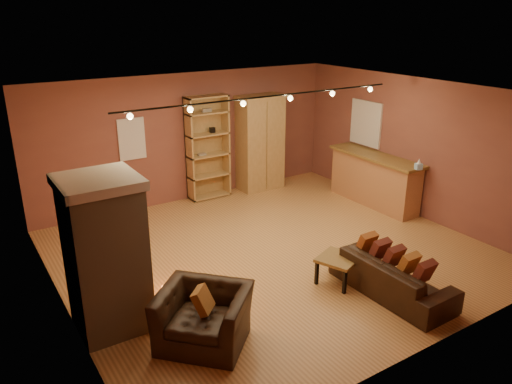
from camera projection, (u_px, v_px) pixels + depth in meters
floor at (273, 252)px, 8.83m from camera, size 7.00×7.00×0.00m
ceiling at (275, 93)px, 7.87m from camera, size 7.00×7.00×0.00m
back_wall at (189, 138)px, 10.92m from camera, size 7.00×0.02×2.80m
left_wall at (55, 223)px, 6.57m from camera, size 0.02×6.50×2.80m
right_wall at (415, 148)px, 10.13m from camera, size 0.02×6.50×2.80m
fireplace at (106, 255)px, 6.45m from camera, size 1.01×0.98×2.12m
back_window at (132, 139)px, 10.19m from camera, size 0.56×0.04×0.86m
bookcase at (207, 147)px, 11.08m from camera, size 0.95×0.37×2.31m
armoire at (260, 143)px, 11.64m from camera, size 1.09×0.62×2.22m
bar_counter at (374, 179)px, 10.86m from camera, size 0.62×2.32×1.11m
tissue_box at (419, 165)px, 9.69m from camera, size 0.17×0.17×0.23m
right_window at (366, 123)px, 11.13m from camera, size 0.05×0.90×1.00m
loveseat at (392, 270)px, 7.43m from camera, size 0.60×1.96×0.80m
armchair at (203, 308)px, 6.30m from camera, size 1.29×1.31×0.97m
coffee_table at (338, 261)px, 7.74m from camera, size 0.74×0.74×0.43m
track_rail at (267, 99)px, 8.06m from camera, size 5.20×0.09×0.13m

